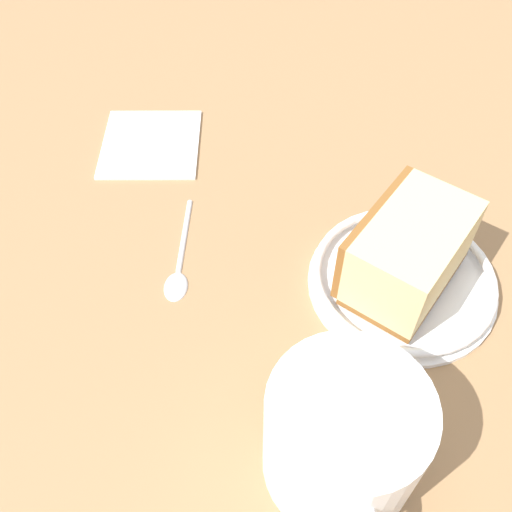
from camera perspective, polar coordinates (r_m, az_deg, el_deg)
ground_plane at (r=51.35cm, az=4.38°, el=-1.97°), size 149.16×149.16×2.58cm
small_plate at (r=49.81cm, az=14.06°, el=-2.25°), size 15.53×15.53×1.68cm
cake_slice at (r=47.27cm, az=14.54°, el=0.38°), size 12.41×12.58×6.55cm
tea_mug at (r=38.05cm, az=8.54°, el=-17.06°), size 9.91×12.30×8.86cm
teaspoon at (r=50.11cm, az=-7.56°, el=-1.16°), size 3.15×11.50×0.80cm
folded_napkin at (r=62.11cm, az=-10.20°, el=10.79°), size 10.97×11.58×0.60cm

